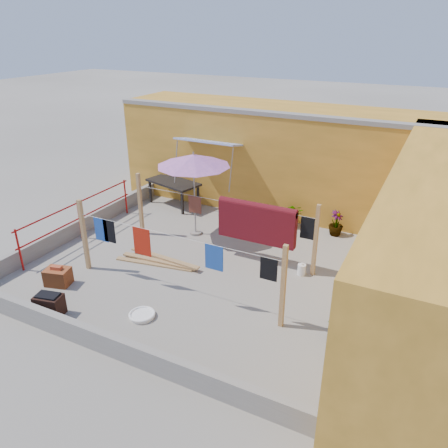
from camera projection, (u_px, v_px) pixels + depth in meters
The scene contains 20 objects.
ground at pixel (205, 266), 10.85m from camera, with size 80.00×80.00×0.00m, color #9E998E.
wall_back at pixel (290, 158), 13.79m from camera, with size 11.00×3.27×3.21m.
parapet_front at pixel (108, 344), 7.86m from camera, with size 8.30×0.16×0.44m, color gray.
parapet_left at pixel (80, 226), 12.44m from camera, with size 0.16×7.30×0.44m, color gray.
red_railing at pixel (79, 214), 11.97m from camera, with size 0.05×4.20×1.10m.
clothesline_rig at pixel (246, 226), 10.55m from camera, with size 5.09×2.35×1.80m.
patio_umbrella at pixel (194, 161), 11.63m from camera, with size 2.04×2.04×2.40m.
outdoor_table at pixel (173, 184), 14.20m from camera, with size 1.93×1.29×0.83m.
brick_stack at pixel (58, 276), 9.99m from camera, with size 0.63×0.53×0.48m.
lumber_pile at pixel (159, 261), 10.93m from camera, with size 2.21×0.61×0.13m.
brazier at pixel (49, 305), 8.92m from camera, with size 0.61×0.48×0.49m.
white_basin at pixel (142, 315), 8.92m from camera, with size 0.55×0.55×0.09m.
water_jug_a at pixel (356, 302), 9.19m from camera, with size 0.21×0.21×0.33m.
water_jug_b at pixel (302, 270), 10.41m from camera, with size 0.20×0.20×0.31m.
green_hose at pixel (380, 243), 11.91m from camera, with size 0.56×0.56×0.08m.
plant_back_a at pixel (292, 215), 12.82m from camera, with size 0.66×0.57×0.74m, color #185418.
plant_back_b at pixel (336, 223), 12.29m from camera, with size 0.40×0.40×0.72m, color #185418.
plant_right_a at pixel (376, 247), 10.88m from camera, with size 0.42×0.28×0.80m, color #185418.
plant_right_b at pixel (347, 318), 8.26m from camera, with size 0.43×0.35×0.79m, color #185418.
plant_right_c at pixel (342, 332), 8.04m from camera, with size 0.52×0.45×0.58m, color #185418.
Camera 1 is at (4.68, -8.21, 5.45)m, focal length 35.00 mm.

